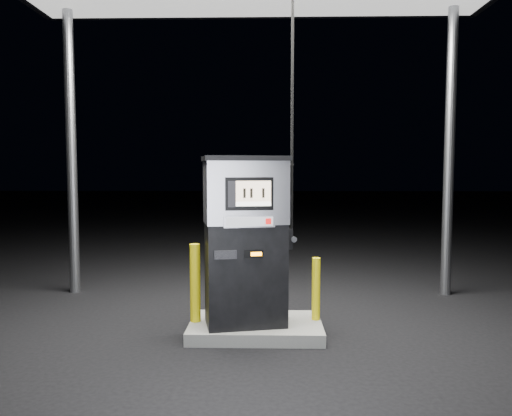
{
  "coord_description": "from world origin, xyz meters",
  "views": [
    {
      "loc": [
        0.14,
        -5.94,
        2.0
      ],
      "look_at": [
        0.0,
        0.0,
        1.54
      ],
      "focal_mm": 35.0,
      "sensor_mm": 36.0,
      "label": 1
    }
  ],
  "objects": [
    {
      "name": "fuel_dispenser",
      "position": [
        -0.12,
        -0.1,
        1.18
      ],
      "size": [
        1.16,
        0.79,
        4.16
      ],
      "rotation": [
        0.0,
        0.0,
        0.21
      ],
      "color": "black",
      "rests_on": "pump_island"
    },
    {
      "name": "pump_island",
      "position": [
        0.0,
        0.0,
        0.07
      ],
      "size": [
        1.6,
        1.0,
        0.15
      ],
      "primitive_type": "cube",
      "color": "#63635E",
      "rests_on": "ground"
    },
    {
      "name": "ground",
      "position": [
        0.0,
        0.0,
        0.0
      ],
      "size": [
        80.0,
        80.0,
        0.0
      ],
      "primitive_type": "plane",
      "color": "black",
      "rests_on": "ground"
    },
    {
      "name": "bollard_right",
      "position": [
        0.74,
        0.1,
        0.53
      ],
      "size": [
        0.11,
        0.11,
        0.77
      ],
      "primitive_type": "cylinder",
      "rotation": [
        0.0,
        0.0,
        0.04
      ],
      "color": "#FFEA0E",
      "rests_on": "pump_island"
    },
    {
      "name": "bollard_left",
      "position": [
        -0.74,
        0.0,
        0.63
      ],
      "size": [
        0.16,
        0.16,
        0.95
      ],
      "primitive_type": "cylinder",
      "rotation": [
        0.0,
        0.0,
        -0.37
      ],
      "color": "#FFEA0E",
      "rests_on": "pump_island"
    }
  ]
}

